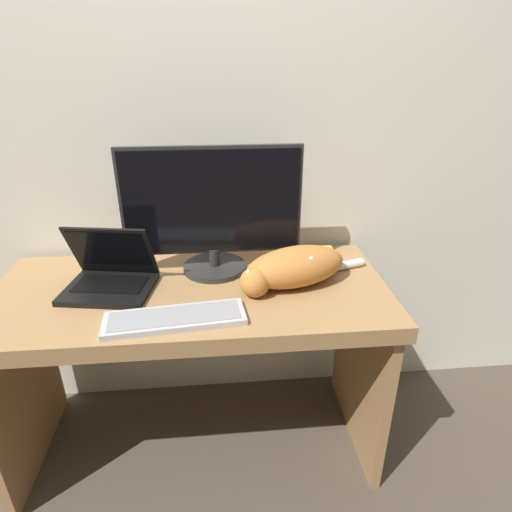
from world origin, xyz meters
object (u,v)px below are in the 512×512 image
object	(u,v)px
monitor	(212,211)
external_keyboard	(175,318)
cat	(293,267)
laptop	(110,277)

from	to	relation	value
monitor	external_keyboard	xyz separation A→B (m)	(-0.13, -0.35, -0.22)
external_keyboard	cat	world-z (taller)	cat
external_keyboard	laptop	bearing A→B (deg)	130.04
external_keyboard	cat	xyz separation A→B (m)	(0.40, 0.20, 0.06)
monitor	laptop	size ratio (longest dim) A/B	1.98
monitor	external_keyboard	world-z (taller)	monitor
laptop	external_keyboard	distance (m)	0.33
monitor	cat	world-z (taller)	monitor
laptop	cat	size ratio (longest dim) A/B	0.66
monitor	laptop	world-z (taller)	monitor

